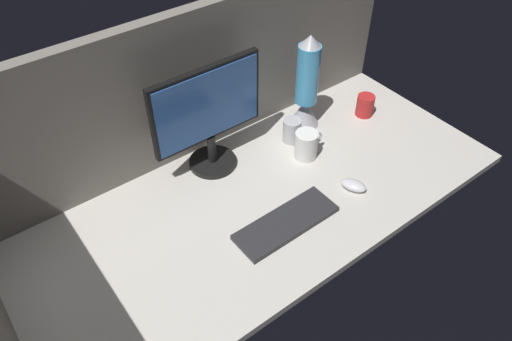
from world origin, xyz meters
TOP-DOWN VIEW (x-y plane):
  - ground_plane at (0.00, 0.00)cm, footprint 180.00×80.00cm
  - cubicle_wall_back at (0.00, 37.50)cm, footprint 180.00×5.00cm
  - monitor at (-2.20, 25.13)cm, footprint 43.38×18.00cm
  - keyboard at (0.50, -15.99)cm, footprint 37.13×13.38cm
  - mouse at (30.89, -17.48)cm, footprint 9.01×11.04cm
  - mug_ceramic_white at (28.98, 6.47)cm, footprint 12.56×8.79cm
  - mug_red_plastic at (66.64, 11.57)cm, footprint 7.39×7.39cm
  - mug_steel at (30.80, 17.12)cm, footprint 7.25×7.25cm
  - lava_lamp at (42.23, 22.56)cm, footprint 12.35×12.35cm

SIDE VIEW (x-z plane):
  - ground_plane at x=0.00cm, z-range -3.00..0.00cm
  - keyboard at x=0.50cm, z-range 0.00..2.00cm
  - mouse at x=30.89cm, z-range 0.00..3.40cm
  - mug_red_plastic at x=66.64cm, z-range 0.00..9.27cm
  - mug_steel at x=30.80cm, z-range 0.00..9.85cm
  - mug_ceramic_white at x=28.98cm, z-range 0.02..11.27cm
  - lava_lamp at x=42.23cm, z-range -3.25..37.17cm
  - monitor at x=-2.20cm, z-range 2.35..43.95cm
  - cubicle_wall_back at x=0.00cm, z-range 0.00..56.95cm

